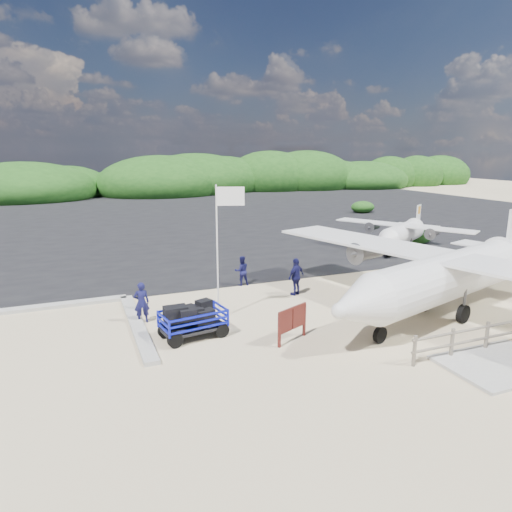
% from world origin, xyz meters
% --- Properties ---
extents(ground, '(160.00, 160.00, 0.00)m').
position_xyz_m(ground, '(0.00, 0.00, 0.00)').
color(ground, beige).
extents(asphalt_apron, '(90.00, 50.00, 0.04)m').
position_xyz_m(asphalt_apron, '(0.00, 30.00, 0.00)').
color(asphalt_apron, '#B2B2B2').
rests_on(asphalt_apron, ground).
extents(lagoon, '(9.00, 7.00, 0.40)m').
position_xyz_m(lagoon, '(-9.00, 1.50, 0.00)').
color(lagoon, '#B2B2B2').
rests_on(lagoon, ground).
extents(walkway_pad, '(3.50, 2.50, 0.10)m').
position_xyz_m(walkway_pad, '(5.50, -6.00, 0.00)').
color(walkway_pad, '#B2B2B2').
rests_on(walkway_pad, ground).
extents(vegetation_band, '(124.00, 8.00, 4.40)m').
position_xyz_m(vegetation_band, '(0.00, 55.00, 0.00)').
color(vegetation_band, '#B2B2B2').
rests_on(vegetation_band, ground).
extents(fence, '(6.40, 2.00, 1.10)m').
position_xyz_m(fence, '(6.00, -5.00, 0.00)').
color(fence, '#B2B2B2').
rests_on(fence, ground).
extents(baggage_cart, '(2.64, 1.77, 1.23)m').
position_xyz_m(baggage_cart, '(-2.76, -0.31, 0.00)').
color(baggage_cart, '#0D17C8').
rests_on(baggage_cart, ground).
extents(flagpole, '(1.14, 0.74, 5.28)m').
position_xyz_m(flagpole, '(-1.38, 1.12, 0.00)').
color(flagpole, white).
rests_on(flagpole, ground).
extents(signboard, '(1.48, 0.79, 1.29)m').
position_xyz_m(signboard, '(0.34, -1.92, 0.00)').
color(signboard, '#5D201A').
rests_on(signboard, ground).
extents(crew_a, '(0.62, 0.43, 1.62)m').
position_xyz_m(crew_a, '(-4.23, 1.86, 0.81)').
color(crew_a, '#111242').
rests_on(crew_a, ground).
extents(crew_b, '(0.75, 0.61, 1.47)m').
position_xyz_m(crew_b, '(1.05, 5.07, 0.74)').
color(crew_b, '#111242').
rests_on(crew_b, ground).
extents(crew_c, '(1.10, 0.80, 1.73)m').
position_xyz_m(crew_c, '(2.84, 2.72, 0.87)').
color(crew_c, '#111242').
rests_on(crew_c, ground).
extents(aircraft_large, '(20.53, 20.53, 4.96)m').
position_xyz_m(aircraft_large, '(10.49, 23.31, 0.00)').
color(aircraft_large, '#B2B2B2').
rests_on(aircraft_large, ground).
extents(aircraft_small, '(10.20, 10.20, 2.68)m').
position_xyz_m(aircraft_small, '(-8.27, 28.31, 0.00)').
color(aircraft_small, '#B2B2B2').
rests_on(aircraft_small, ground).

